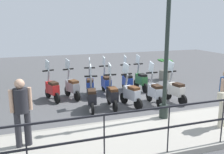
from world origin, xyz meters
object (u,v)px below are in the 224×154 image
object	(u,v)px
scooter_near_3	(112,95)
scooter_near_4	(92,97)
scooter_near_1	(155,92)
scooter_far_5	(52,88)
scooter_near_2	(131,93)
scooter_far_0	(141,80)
scooter_far_2	(106,82)
scooter_far_1	(127,81)
scooter_far_3	(90,85)
pedestrian_distant	(21,108)
scooter_near_0	(175,90)
potted_palm	(165,71)
lamp_post_near	(167,49)
scooter_far_4	(72,87)

from	to	relation	value
scooter_near_3	scooter_near_4	xyz separation A→B (m)	(-0.01, 0.73, 0.00)
scooter_near_1	scooter_far_5	bearing A→B (deg)	64.87
scooter_near_2	scooter_far_0	distance (m)	2.23
scooter_near_4	scooter_far_5	world-z (taller)	same
scooter_near_1	scooter_far_2	xyz separation A→B (m)	(1.90, 1.25, 0.00)
scooter_near_4	scooter_far_1	bearing A→B (deg)	-38.16
scooter_near_2	scooter_far_3	bearing A→B (deg)	18.96
scooter_near_1	scooter_far_3	world-z (taller)	same
pedestrian_distant	scooter_far_2	bearing A→B (deg)	129.21
scooter_near_0	scooter_near_4	distance (m)	3.16
scooter_near_4	scooter_far_2	distance (m)	2.06
scooter_far_2	scooter_far_0	bearing A→B (deg)	-86.97
pedestrian_distant	scooter_far_2	xyz separation A→B (m)	(3.94, -3.24, -0.60)
potted_palm	scooter_far_2	size ratio (longest dim) A/B	0.69
lamp_post_near	scooter_near_0	size ratio (longest dim) A/B	3.00
pedestrian_distant	scooter_near_3	distance (m)	3.68
scooter_near_1	scooter_far_0	world-z (taller)	same
scooter_near_1	scooter_far_1	xyz separation A→B (m)	(1.89, 0.30, 0.00)
scooter_near_2	scooter_far_4	size ratio (longest dim) A/B	1.00
pedestrian_distant	potted_palm	world-z (taller)	pedestrian_distant
scooter_near_1	scooter_near_2	distance (m)	0.90
lamp_post_near	scooter_far_2	xyz separation A→B (m)	(3.46, 0.70, -1.73)
scooter_far_2	scooter_near_1	bearing A→B (deg)	-144.02
lamp_post_near	potted_palm	distance (m)	6.07
lamp_post_near	scooter_far_5	xyz separation A→B (m)	(3.24, 2.93, -1.73)
scooter_near_1	scooter_far_5	world-z (taller)	same
scooter_near_1	scooter_near_3	xyz separation A→B (m)	(0.15, 1.59, 0.00)
scooter_far_1	scooter_far_0	bearing A→B (deg)	-83.54
pedestrian_distant	scooter_near_1	distance (m)	4.96
pedestrian_distant	scooter_far_5	size ratio (longest dim) A/B	1.03
potted_palm	scooter_near_2	xyz separation A→B (m)	(-3.35, 3.35, 0.04)
potted_palm	scooter_far_4	xyz separation A→B (m)	(-1.72, 5.15, 0.04)
scooter_near_1	scooter_far_4	xyz separation A→B (m)	(1.70, 2.70, 0.00)
lamp_post_near	scooter_near_3	distance (m)	2.65
lamp_post_near	potted_palm	size ratio (longest dim) A/B	4.36
scooter_far_0	scooter_far_1	world-z (taller)	same
pedestrian_distant	scooter_far_4	xyz separation A→B (m)	(3.74, -1.78, -0.60)
scooter_near_2	pedestrian_distant	bearing A→B (deg)	105.97
potted_palm	scooter_far_5	size ratio (longest dim) A/B	0.69
scooter_far_4	scooter_far_5	distance (m)	0.77
lamp_post_near	scooter_far_5	world-z (taller)	lamp_post_near
scooter_far_3	scooter_far_1	bearing A→B (deg)	-70.82
lamp_post_near	scooter_far_5	bearing A→B (deg)	42.11
scooter_far_1	scooter_far_5	bearing A→B (deg)	98.67
scooter_far_2	scooter_near_0	bearing A→B (deg)	-130.18
scooter_near_4	scooter_far_3	xyz separation A→B (m)	(1.56, -0.33, 0.00)
scooter_near_4	scooter_near_1	bearing A→B (deg)	-82.64
pedestrian_distant	scooter_near_3	bearing A→B (deg)	115.65
scooter_far_0	scooter_far_5	xyz separation A→B (m)	(-0.23, 3.82, 0.00)
scooter_near_0	scooter_near_4	size ratio (longest dim) A/B	1.00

